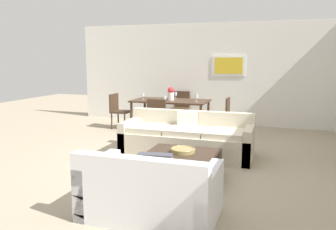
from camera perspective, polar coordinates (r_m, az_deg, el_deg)
The scene contains 16 objects.
ground_plane at distance 6.10m, azimuth 1.16°, elevation -7.35°, with size 18.00×18.00×0.00m, color tan.
back_wall_unit at distance 9.23m, azimuth 9.60°, elevation 6.73°, with size 8.40×0.09×2.70m.
sofa_beige at distance 6.30m, azimuth 3.22°, elevation -4.08°, with size 2.37×0.90×0.78m.
loveseat_white at distance 3.91m, azimuth -2.97°, elevation -12.64°, with size 1.48×0.90×0.78m.
coffee_table at distance 5.10m, azimuth 2.17°, elevation -8.50°, with size 1.04×0.97×0.38m.
decorative_bowl at distance 5.11m, azimuth 2.52°, elevation -5.86°, with size 0.37×0.37×0.06m.
dining_table at distance 8.43m, azimuth 0.42°, elevation 2.07°, with size 1.85×0.98×0.75m.
dining_chair_left_near at distance 8.76m, azimuth -8.34°, elevation 1.06°, with size 0.44×0.44×0.88m.
dining_chair_right_near at distance 7.93m, azimuth 9.10°, elevation 0.18°, with size 0.44×0.44×0.88m.
dining_chair_foot at distance 7.62m, azimuth -1.67°, elevation -0.08°, with size 0.44×0.44×0.88m.
dining_chair_head at distance 9.31m, azimuth 2.13°, elevation 1.64°, with size 0.44×0.44×0.88m.
wine_glass_head at distance 8.82m, azimuth 1.29°, elevation 3.53°, with size 0.06×0.06×0.16m.
wine_glass_right_near at distance 8.11m, azimuth 4.77°, elevation 3.13°, with size 0.07×0.07×0.18m.
wine_glass_foot at distance 8.01m, azimuth -0.53°, elevation 2.88°, with size 0.06×0.06×0.15m.
wine_glass_left_near at distance 8.54m, azimuth -4.21°, elevation 3.38°, with size 0.07×0.07×0.17m.
centerpiece_vase at distance 8.37m, azimuth 0.50°, elevation 3.63°, with size 0.16×0.16×0.33m.
Camera 1 is at (1.74, -5.58, 1.76)m, focal length 36.53 mm.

